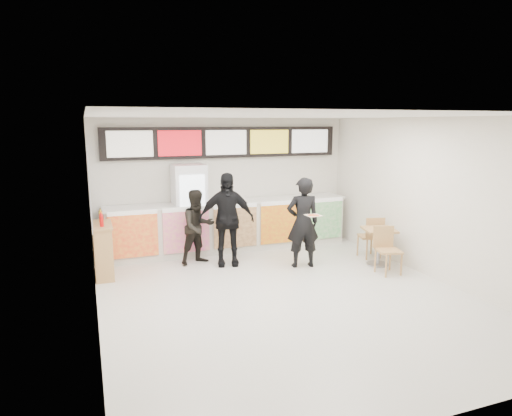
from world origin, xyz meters
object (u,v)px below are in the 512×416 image
customer_main (303,223)px  drinks_fridge (190,210)px  service_counter (231,225)px  condiment_ledge (103,250)px  customer_mid (226,219)px  customer_left (198,227)px  cafe_table (379,240)px

customer_main → drinks_fridge: bearing=-31.9°
drinks_fridge → customer_main: (1.93, -1.72, -0.08)m
service_counter → condiment_ledge: bearing=-161.9°
customer_mid → service_counter: bearing=81.3°
customer_left → customer_mid: bearing=-46.1°
drinks_fridge → cafe_table: size_ratio=1.24×
customer_main → cafe_table: customer_main is taller
condiment_ledge → cafe_table: bearing=-13.2°
customer_main → condiment_ledge: size_ratio=1.50×
drinks_fridge → customer_mid: 1.18m
customer_left → service_counter: bearing=21.9°
drinks_fridge → customer_left: 0.80m
drinks_fridge → customer_left: drinks_fridge is taller
customer_left → condiment_ledge: (-1.88, -0.17, -0.25)m
service_counter → customer_mid: size_ratio=2.90×
drinks_fridge → customer_left: (-0.00, -0.76, -0.23)m
customer_mid → cafe_table: customer_mid is taller
service_counter → customer_main: customer_main is taller
drinks_fridge → customer_left: size_ratio=1.29×
cafe_table → customer_main: bearing=178.4°
service_counter → condiment_ledge: 2.97m
customer_main → condiment_ledge: (-3.81, 0.78, -0.39)m
customer_left → condiment_ledge: customer_left is taller
service_counter → customer_left: size_ratio=3.58×
customer_main → service_counter: bearing=-50.0°
customer_left → cafe_table: bearing=-39.1°
customer_mid → condiment_ledge: bearing=-170.1°
drinks_fridge → cafe_table: 4.10m
service_counter → customer_main: bearing=-59.7°
drinks_fridge → customer_mid: (0.52, -1.06, -0.04)m
drinks_fridge → customer_main: bearing=-41.7°
service_counter → cafe_table: bearing=-40.9°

